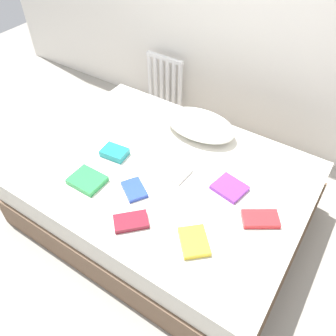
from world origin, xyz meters
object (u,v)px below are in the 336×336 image
at_px(textbook_purple, 230,188).
at_px(textbook_red, 260,219).
at_px(bed, 164,194).
at_px(textbook_white, 175,171).
at_px(textbook_teal, 115,152).
at_px(textbook_yellow, 194,242).
at_px(textbook_maroon, 131,221).
at_px(textbook_blue, 134,189).
at_px(textbook_green, 87,180).
at_px(radiator, 165,81).
at_px(pillow, 200,125).

distance_m(textbook_purple, textbook_red, 0.30).
height_order(bed, textbook_white, textbook_white).
relative_size(textbook_white, textbook_teal, 1.09).
distance_m(bed, textbook_teal, 0.48).
relative_size(textbook_yellow, textbook_maroon, 0.97).
xyz_separation_m(bed, textbook_white, (0.07, 0.02, 0.26)).
relative_size(textbook_teal, textbook_blue, 1.00).
xyz_separation_m(textbook_green, textbook_white, (0.44, 0.40, -0.01)).
relative_size(radiator, textbook_yellow, 2.73).
bearing_deg(textbook_red, textbook_yellow, -159.01).
bearing_deg(textbook_purple, textbook_maroon, -112.32).
height_order(textbook_purple, textbook_green, textbook_green).
relative_size(pillow, textbook_purple, 2.86).
xyz_separation_m(textbook_green, textbook_yellow, (0.85, -0.02, -0.00)).
distance_m(textbook_yellow, textbook_maroon, 0.40).
height_order(textbook_teal, textbook_red, textbook_teal).
bearing_deg(bed, pillow, 90.00).
relative_size(textbook_white, textbook_maroon, 0.97).
height_order(textbook_purple, textbook_blue, textbook_purple).
bearing_deg(textbook_teal, textbook_green, -92.27).
height_order(textbook_red, textbook_blue, textbook_red).
height_order(pillow, textbook_blue, pillow).
height_order(textbook_yellow, textbook_white, textbook_yellow).
bearing_deg(textbook_white, radiator, 129.91).
relative_size(radiator, textbook_green, 2.43).
xyz_separation_m(textbook_white, textbook_maroon, (0.01, -0.51, 0.01)).
distance_m(radiator, textbook_maroon, 1.91).
bearing_deg(textbook_purple, textbook_yellow, -77.66).
height_order(bed, textbook_purple, textbook_purple).
bearing_deg(textbook_green, textbook_purple, 29.77).
bearing_deg(textbook_maroon, textbook_red, -10.85).
xyz_separation_m(bed, textbook_purple, (0.46, 0.09, 0.27)).
relative_size(radiator, textbook_blue, 3.00).
height_order(textbook_green, textbook_blue, textbook_green).
bearing_deg(textbook_white, pillow, 102.04).
bearing_deg(textbook_maroon, textbook_blue, 77.81).
bearing_deg(bed, textbook_yellow, -40.16).
relative_size(radiator, textbook_maroon, 2.65).
height_order(textbook_maroon, textbook_blue, textbook_maroon).
bearing_deg(textbook_green, textbook_blue, 19.93).
bearing_deg(textbook_red, pillow, 109.88).
relative_size(textbook_maroon, textbook_blue, 1.13).
xyz_separation_m(pillow, textbook_blue, (-0.06, -0.77, -0.06)).
relative_size(textbook_yellow, textbook_blue, 1.10).
height_order(bed, textbook_green, textbook_green).
bearing_deg(textbook_green, textbook_teal, 93.97).
bearing_deg(textbook_maroon, textbook_yellow, -33.08).
relative_size(textbook_teal, textbook_red, 0.82).
relative_size(bed, textbook_yellow, 10.02).
xyz_separation_m(radiator, textbook_green, (0.43, -1.58, 0.16)).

